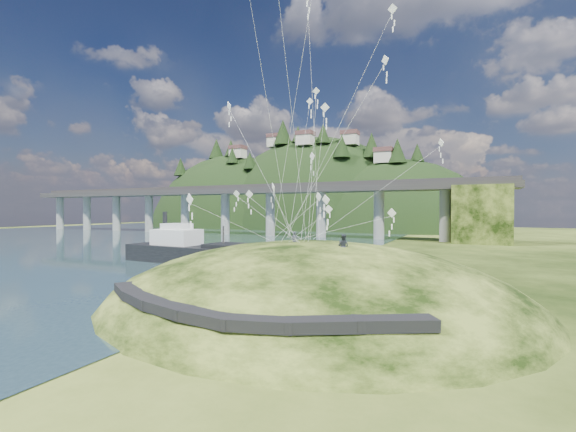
% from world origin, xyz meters
% --- Properties ---
extents(ground, '(320.00, 320.00, 0.00)m').
position_xyz_m(ground, '(0.00, 0.00, 0.00)').
color(ground, black).
rests_on(ground, ground).
extents(water, '(240.00, 240.00, 0.00)m').
position_xyz_m(water, '(-72.00, 30.00, 0.01)').
color(water, '#32515B').
rests_on(water, ground).
extents(grass_hill, '(36.00, 32.00, 13.00)m').
position_xyz_m(grass_hill, '(8.00, 2.00, -1.50)').
color(grass_hill, black).
rests_on(grass_hill, ground).
extents(footpath, '(22.29, 5.84, 0.83)m').
position_xyz_m(footpath, '(7.46, -9.74, 2.08)').
color(footpath, black).
rests_on(footpath, ground).
extents(bridge, '(160.00, 11.00, 15.00)m').
position_xyz_m(bridge, '(-26.46, 70.07, 9.70)').
color(bridge, '#2D2B2B').
rests_on(bridge, ground).
extents(far_ridge, '(153.00, 70.00, 94.50)m').
position_xyz_m(far_ridge, '(-43.58, 122.17, -7.44)').
color(far_ridge, black).
rests_on(far_ridge, ground).
extents(work_barge, '(21.09, 6.79, 7.28)m').
position_xyz_m(work_barge, '(-16.40, 16.17, 1.82)').
color(work_barge, black).
rests_on(work_barge, ground).
extents(wooden_dock, '(13.20, 7.52, 0.97)m').
position_xyz_m(wooden_dock, '(-2.21, 6.98, 0.43)').
color(wooden_dock, '#3D1E19').
rests_on(wooden_dock, ground).
extents(kite_flyers, '(5.38, 1.82, 1.84)m').
position_xyz_m(kite_flyers, '(10.05, 0.72, 5.79)').
color(kite_flyers, '#292E37').
rests_on(kite_flyers, ground).
extents(kite_swarm, '(18.80, 16.56, 21.62)m').
position_xyz_m(kite_swarm, '(7.27, 2.30, 16.02)').
color(kite_swarm, white).
rests_on(kite_swarm, ground).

